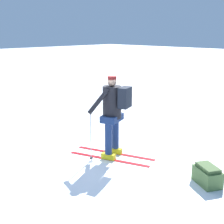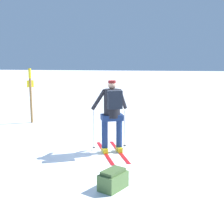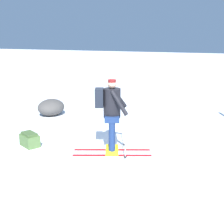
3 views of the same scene
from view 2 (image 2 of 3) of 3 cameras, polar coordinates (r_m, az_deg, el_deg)
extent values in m
plane|color=white|center=(7.84, -1.44, -7.06)|extent=(80.00, 80.00, 0.00)
cube|color=red|center=(7.67, -1.32, -7.41)|extent=(0.72, 1.76, 0.01)
cube|color=yellow|center=(7.65, -1.33, -6.95)|extent=(0.21, 0.32, 0.12)
cylinder|color=navy|center=(7.54, -1.34, -3.81)|extent=(0.15, 0.15, 0.75)
cube|color=red|center=(7.75, 1.31, -7.24)|extent=(0.72, 1.76, 0.01)
cube|color=yellow|center=(7.73, 1.31, -6.78)|extent=(0.21, 0.32, 0.12)
cylinder|color=navy|center=(7.61, 1.33, -3.66)|extent=(0.15, 0.15, 0.75)
cube|color=navy|center=(7.49, 0.00, -0.96)|extent=(0.59, 0.49, 0.14)
cylinder|color=black|center=(7.43, 0.00, 1.60)|extent=(0.39, 0.39, 0.68)
sphere|color=tan|center=(7.38, 0.00, 4.94)|extent=(0.19, 0.19, 0.19)
cylinder|color=maroon|center=(7.37, 0.00, 5.56)|extent=(0.18, 0.18, 0.06)
cube|color=black|center=(7.13, 0.51, 2.27)|extent=(0.37, 0.29, 0.42)
cylinder|color=#B2B7BC|center=(7.78, -3.37, -3.12)|extent=(0.02, 0.02, 1.07)
cylinder|color=black|center=(7.90, -3.33, -6.48)|extent=(0.07, 0.07, 0.01)
cylinder|color=black|center=(7.52, -2.50, 2.23)|extent=(0.43, 0.34, 0.54)
cylinder|color=#B2B7BC|center=(7.94, 2.35, -2.82)|extent=(0.02, 0.02, 1.07)
cylinder|color=black|center=(8.06, 2.33, -6.13)|extent=(0.07, 0.07, 0.01)
cylinder|color=black|center=(7.64, 1.94, 2.37)|extent=(0.21, 0.47, 0.54)
cube|color=#4C6B38|center=(5.67, 0.21, -12.49)|extent=(0.54, 0.62, 0.30)
cube|color=#415B2F|center=(5.60, 0.21, -10.81)|extent=(0.44, 0.51, 0.06)
cylinder|color=olive|center=(11.20, -14.62, 2.88)|extent=(0.08, 0.08, 1.90)
cylinder|color=yellow|center=(11.13, -14.81, 6.85)|extent=(0.10, 0.10, 0.34)
cube|color=yellow|center=(11.16, -14.72, 5.00)|extent=(0.20, 0.17, 0.24)
camera|label=1|loc=(6.15, -56.19, 8.89)|focal=50.00mm
camera|label=3|loc=(11.20, 38.09, 10.39)|focal=50.00mm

